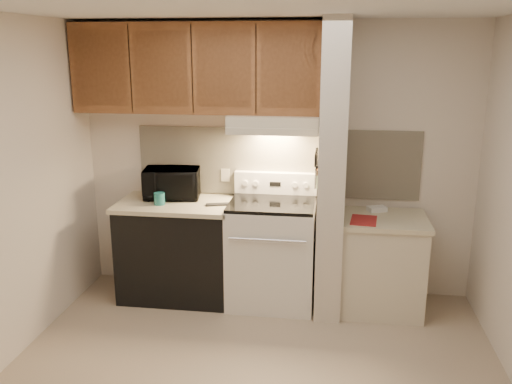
# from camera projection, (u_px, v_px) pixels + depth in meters

# --- Properties ---
(floor) EXTENTS (3.60, 3.60, 0.00)m
(floor) POSITION_uv_depth(u_px,v_px,m) (253.00, 372.00, 3.89)
(floor) COLOR tan
(floor) RESTS_ON ground
(ceiling) EXTENTS (3.60, 3.60, 0.00)m
(ceiling) POSITION_uv_depth(u_px,v_px,m) (253.00, 6.00, 3.25)
(ceiling) COLOR white
(ceiling) RESTS_ON wall_back
(wall_back) EXTENTS (3.60, 2.50, 0.02)m
(wall_back) POSITION_uv_depth(u_px,v_px,m) (277.00, 160.00, 5.01)
(wall_back) COLOR beige
(wall_back) RESTS_ON floor
(wall_left) EXTENTS (0.02, 3.00, 2.50)m
(wall_left) POSITION_uv_depth(u_px,v_px,m) (1.00, 196.00, 3.81)
(wall_left) COLOR beige
(wall_left) RESTS_ON floor
(backsplash) EXTENTS (2.60, 0.02, 0.63)m
(backsplash) POSITION_uv_depth(u_px,v_px,m) (276.00, 162.00, 5.00)
(backsplash) COLOR beige
(backsplash) RESTS_ON wall_back
(range_body) EXTENTS (0.76, 0.65, 0.92)m
(range_body) POSITION_uv_depth(u_px,v_px,m) (272.00, 254.00, 4.88)
(range_body) COLOR silver
(range_body) RESTS_ON floor
(oven_window) EXTENTS (0.50, 0.01, 0.30)m
(oven_window) POSITION_uv_depth(u_px,v_px,m) (268.00, 263.00, 4.57)
(oven_window) COLOR black
(oven_window) RESTS_ON range_body
(oven_handle) EXTENTS (0.65, 0.02, 0.02)m
(oven_handle) POSITION_uv_depth(u_px,v_px,m) (267.00, 240.00, 4.47)
(oven_handle) COLOR silver
(oven_handle) RESTS_ON range_body
(cooktop) EXTENTS (0.74, 0.64, 0.03)m
(cooktop) POSITION_uv_depth(u_px,v_px,m) (272.00, 203.00, 4.76)
(cooktop) COLOR black
(cooktop) RESTS_ON range_body
(range_backguard) EXTENTS (0.76, 0.08, 0.20)m
(range_backguard) POSITION_uv_depth(u_px,v_px,m) (276.00, 183.00, 5.00)
(range_backguard) COLOR silver
(range_backguard) RESTS_ON range_body
(range_display) EXTENTS (0.10, 0.01, 0.04)m
(range_display) POSITION_uv_depth(u_px,v_px,m) (275.00, 184.00, 4.96)
(range_display) COLOR black
(range_display) RESTS_ON range_backguard
(range_knob_left_outer) EXTENTS (0.05, 0.02, 0.05)m
(range_knob_left_outer) POSITION_uv_depth(u_px,v_px,m) (245.00, 183.00, 5.00)
(range_knob_left_outer) COLOR silver
(range_knob_left_outer) RESTS_ON range_backguard
(range_knob_left_inner) EXTENTS (0.05, 0.02, 0.05)m
(range_knob_left_inner) POSITION_uv_depth(u_px,v_px,m) (256.00, 183.00, 4.98)
(range_knob_left_inner) COLOR silver
(range_knob_left_inner) RESTS_ON range_backguard
(range_knob_right_inner) EXTENTS (0.05, 0.02, 0.05)m
(range_knob_right_inner) POSITION_uv_depth(u_px,v_px,m) (295.00, 185.00, 4.93)
(range_knob_right_inner) COLOR silver
(range_knob_right_inner) RESTS_ON range_backguard
(range_knob_right_outer) EXTENTS (0.05, 0.02, 0.05)m
(range_knob_right_outer) POSITION_uv_depth(u_px,v_px,m) (306.00, 185.00, 4.92)
(range_knob_right_outer) COLOR silver
(range_knob_right_outer) RESTS_ON range_backguard
(dishwasher_front) EXTENTS (1.00, 0.63, 0.87)m
(dishwasher_front) POSITION_uv_depth(u_px,v_px,m) (178.00, 251.00, 5.01)
(dishwasher_front) COLOR black
(dishwasher_front) RESTS_ON floor
(left_countertop) EXTENTS (1.04, 0.67, 0.04)m
(left_countertop) POSITION_uv_depth(u_px,v_px,m) (176.00, 204.00, 4.90)
(left_countertop) COLOR beige
(left_countertop) RESTS_ON dishwasher_front
(spoon_rest) EXTENTS (0.22, 0.13, 0.01)m
(spoon_rest) POSITION_uv_depth(u_px,v_px,m) (218.00, 204.00, 4.79)
(spoon_rest) COLOR black
(spoon_rest) RESTS_ON left_countertop
(teal_jar) EXTENTS (0.12, 0.12, 0.11)m
(teal_jar) POSITION_uv_depth(u_px,v_px,m) (159.00, 199.00, 4.80)
(teal_jar) COLOR #1F6D6B
(teal_jar) RESTS_ON left_countertop
(outlet) EXTENTS (0.08, 0.01, 0.12)m
(outlet) POSITION_uv_depth(u_px,v_px,m) (225.00, 175.00, 5.09)
(outlet) COLOR beige
(outlet) RESTS_ON backsplash
(microwave) EXTENTS (0.55, 0.41, 0.28)m
(microwave) POSITION_uv_depth(u_px,v_px,m) (172.00, 183.00, 5.00)
(microwave) COLOR black
(microwave) RESTS_ON left_countertop
(partition_pillar) EXTENTS (0.22, 0.70, 2.50)m
(partition_pillar) POSITION_uv_depth(u_px,v_px,m) (332.00, 170.00, 4.60)
(partition_pillar) COLOR beige
(partition_pillar) RESTS_ON floor
(pillar_trim) EXTENTS (0.01, 0.70, 0.04)m
(pillar_trim) POSITION_uv_depth(u_px,v_px,m) (318.00, 164.00, 4.61)
(pillar_trim) COLOR brown
(pillar_trim) RESTS_ON partition_pillar
(knife_strip) EXTENTS (0.02, 0.42, 0.04)m
(knife_strip) POSITION_uv_depth(u_px,v_px,m) (318.00, 163.00, 4.55)
(knife_strip) COLOR black
(knife_strip) RESTS_ON partition_pillar
(knife_blade_a) EXTENTS (0.01, 0.03, 0.16)m
(knife_blade_a) POSITION_uv_depth(u_px,v_px,m) (315.00, 179.00, 4.42)
(knife_blade_a) COLOR silver
(knife_blade_a) RESTS_ON knife_strip
(knife_handle_a) EXTENTS (0.02, 0.02, 0.10)m
(knife_handle_a) POSITION_uv_depth(u_px,v_px,m) (316.00, 161.00, 4.40)
(knife_handle_a) COLOR black
(knife_handle_a) RESTS_ON knife_strip
(knife_blade_b) EXTENTS (0.01, 0.04, 0.18)m
(knife_blade_b) POSITION_uv_depth(u_px,v_px,m) (315.00, 178.00, 4.50)
(knife_blade_b) COLOR silver
(knife_blade_b) RESTS_ON knife_strip
(knife_handle_b) EXTENTS (0.02, 0.02, 0.10)m
(knife_handle_b) POSITION_uv_depth(u_px,v_px,m) (316.00, 159.00, 4.45)
(knife_handle_b) COLOR black
(knife_handle_b) RESTS_ON knife_strip
(knife_blade_c) EXTENTS (0.01, 0.04, 0.20)m
(knife_blade_c) POSITION_uv_depth(u_px,v_px,m) (316.00, 177.00, 4.60)
(knife_blade_c) COLOR silver
(knife_blade_c) RESTS_ON knife_strip
(knife_handle_c) EXTENTS (0.02, 0.02, 0.10)m
(knife_handle_c) POSITION_uv_depth(u_px,v_px,m) (316.00, 157.00, 4.55)
(knife_handle_c) COLOR black
(knife_handle_c) RESTS_ON knife_strip
(knife_blade_d) EXTENTS (0.01, 0.04, 0.16)m
(knife_blade_d) POSITION_uv_depth(u_px,v_px,m) (316.00, 173.00, 4.65)
(knife_blade_d) COLOR silver
(knife_blade_d) RESTS_ON knife_strip
(knife_handle_d) EXTENTS (0.02, 0.02, 0.10)m
(knife_handle_d) POSITION_uv_depth(u_px,v_px,m) (317.00, 155.00, 4.63)
(knife_handle_d) COLOR black
(knife_handle_d) RESTS_ON knife_strip
(knife_blade_e) EXTENTS (0.01, 0.04, 0.18)m
(knife_blade_e) POSITION_uv_depth(u_px,v_px,m) (316.00, 172.00, 4.73)
(knife_blade_e) COLOR silver
(knife_blade_e) RESTS_ON knife_strip
(knife_handle_e) EXTENTS (0.02, 0.02, 0.10)m
(knife_handle_e) POSITION_uv_depth(u_px,v_px,m) (317.00, 153.00, 4.70)
(knife_handle_e) COLOR black
(knife_handle_e) RESTS_ON knife_strip
(oven_mitt) EXTENTS (0.03, 0.09, 0.22)m
(oven_mitt) POSITION_uv_depth(u_px,v_px,m) (317.00, 176.00, 4.81)
(oven_mitt) COLOR gray
(oven_mitt) RESTS_ON partition_pillar
(right_cab_base) EXTENTS (0.70, 0.60, 0.81)m
(right_cab_base) POSITION_uv_depth(u_px,v_px,m) (381.00, 266.00, 4.76)
(right_cab_base) COLOR beige
(right_cab_base) RESTS_ON floor
(right_countertop) EXTENTS (0.74, 0.64, 0.04)m
(right_countertop) POSITION_uv_depth(u_px,v_px,m) (384.00, 220.00, 4.65)
(right_countertop) COLOR beige
(right_countertop) RESTS_ON right_cab_base
(red_folder) EXTENTS (0.24, 0.31, 0.01)m
(red_folder) POSITION_uv_depth(u_px,v_px,m) (364.00, 220.00, 4.55)
(red_folder) COLOR maroon
(red_folder) RESTS_ON right_countertop
(white_box) EXTENTS (0.19, 0.16, 0.04)m
(white_box) POSITION_uv_depth(u_px,v_px,m) (377.00, 209.00, 4.82)
(white_box) COLOR white
(white_box) RESTS_ON right_countertop
(range_hood) EXTENTS (0.78, 0.44, 0.15)m
(range_hood) POSITION_uv_depth(u_px,v_px,m) (274.00, 123.00, 4.70)
(range_hood) COLOR beige
(range_hood) RESTS_ON upper_cabinets
(hood_lip) EXTENTS (0.78, 0.04, 0.06)m
(hood_lip) POSITION_uv_depth(u_px,v_px,m) (272.00, 132.00, 4.51)
(hood_lip) COLOR beige
(hood_lip) RESTS_ON range_hood
(upper_cabinets) EXTENTS (2.18, 0.33, 0.77)m
(upper_cabinets) POSITION_uv_depth(u_px,v_px,m) (197.00, 68.00, 4.72)
(upper_cabinets) COLOR brown
(upper_cabinets) RESTS_ON wall_back
(cab_door_a) EXTENTS (0.46, 0.01, 0.63)m
(cab_door_a) POSITION_uv_depth(u_px,v_px,m) (100.00, 69.00, 4.67)
(cab_door_a) COLOR brown
(cab_door_a) RESTS_ON upper_cabinets
(cab_gap_a) EXTENTS (0.01, 0.01, 0.73)m
(cab_gap_a) POSITION_uv_depth(u_px,v_px,m) (130.00, 69.00, 4.64)
(cab_gap_a) COLOR black
(cab_gap_a) RESTS_ON upper_cabinets
(cab_door_b) EXTENTS (0.46, 0.01, 0.63)m
(cab_door_b) POSITION_uv_depth(u_px,v_px,m) (161.00, 69.00, 4.60)
(cab_door_b) COLOR brown
(cab_door_b) RESTS_ON upper_cabinets
(cab_gap_b) EXTENTS (0.01, 0.01, 0.73)m
(cab_gap_b) POSITION_uv_depth(u_px,v_px,m) (192.00, 69.00, 4.56)
(cab_gap_b) COLOR black
(cab_gap_b) RESTS_ON upper_cabinets
(cab_door_c) EXTENTS (0.46, 0.01, 0.63)m
(cab_door_c) POSITION_uv_depth(u_px,v_px,m) (224.00, 69.00, 4.53)
(cab_door_c) COLOR brown
(cab_door_c) RESTS_ON upper_cabinets
(cab_gap_c) EXTENTS (0.01, 0.01, 0.73)m
(cab_gap_c) POSITION_uv_depth(u_px,v_px,m) (256.00, 69.00, 4.49)
(cab_gap_c) COLOR black
(cab_gap_c) RESTS_ON upper_cabinets
(cab_door_d) EXTENTS (0.46, 0.01, 0.63)m
(cab_door_d) POSITION_uv_depth(u_px,v_px,m) (289.00, 70.00, 4.45)
(cab_door_d) COLOR brown
(cab_door_d) RESTS_ON upper_cabinets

